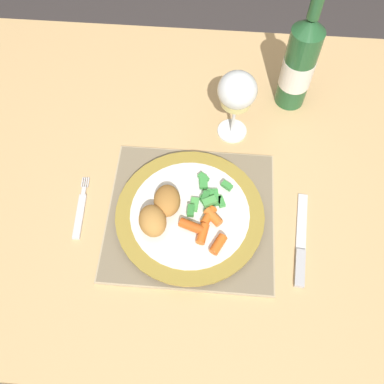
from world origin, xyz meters
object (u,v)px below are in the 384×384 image
fork (80,212)px  table_knife (301,247)px  bottle (299,63)px  dining_table (206,192)px  wine_glass (237,93)px  dinner_plate (190,215)px

fork → table_knife: bearing=-5.3°
fork → bottle: bottle is taller
dining_table → table_knife: (0.18, -0.15, 0.09)m
wine_glass → bottle: bearing=38.7°
dining_table → wine_glass: size_ratio=9.31×
fork → table_knife: table_knife is taller
dining_table → fork: (-0.24, -0.11, 0.09)m
table_knife → bottle: 0.37m
dining_table → fork: size_ratio=11.38×
bottle → table_knife: bearing=-88.4°
dinner_plate → fork: dinner_plate is taller
dining_table → fork: bearing=-154.6°
dining_table → bottle: bearing=50.1°
wine_glass → fork: bearing=-142.5°
dining_table → wine_glass: bearing=66.1°
dinner_plate → fork: bearing=-179.2°
wine_glass → dining_table: bearing=-113.9°
dinner_plate → bottle: size_ratio=0.94×
wine_glass → bottle: size_ratio=0.55×
table_knife → bottle: bottle is taller
dining_table → bottle: (0.17, 0.20, 0.19)m
fork → wine_glass: (0.28, 0.22, 0.12)m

